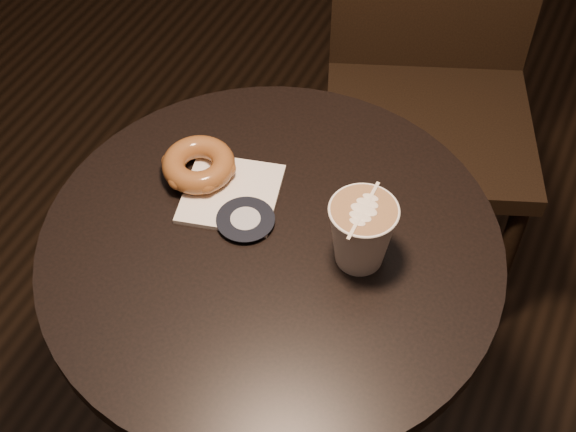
{
  "coord_description": "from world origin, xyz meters",
  "views": [
    {
      "loc": [
        0.34,
        -0.66,
        1.7
      ],
      "look_at": [
        0.01,
        0.03,
        0.79
      ],
      "focal_mm": 50.0,
      "sensor_mm": 36.0,
      "label": 1
    }
  ],
  "objects_px": {
    "chair": "(434,52)",
    "latte_cup": "(361,234)",
    "pastry_bag": "(231,194)",
    "cafe_table": "(272,314)",
    "doughnut": "(199,164)"
  },
  "relations": [
    {
      "from": "chair",
      "to": "pastry_bag",
      "type": "height_order",
      "value": "chair"
    },
    {
      "from": "latte_cup",
      "to": "doughnut",
      "type": "bearing_deg",
      "value": 171.51
    },
    {
      "from": "cafe_table",
      "to": "latte_cup",
      "type": "distance_m",
      "value": 0.29
    },
    {
      "from": "cafe_table",
      "to": "latte_cup",
      "type": "xyz_separation_m",
      "value": [
        0.13,
        0.03,
        0.25
      ]
    },
    {
      "from": "pastry_bag",
      "to": "doughnut",
      "type": "distance_m",
      "value": 0.07
    },
    {
      "from": "cafe_table",
      "to": "latte_cup",
      "type": "bearing_deg",
      "value": 12.26
    },
    {
      "from": "cafe_table",
      "to": "latte_cup",
      "type": "relative_size",
      "value": 6.79
    },
    {
      "from": "chair",
      "to": "pastry_bag",
      "type": "bearing_deg",
      "value": -123.96
    },
    {
      "from": "chair",
      "to": "pastry_bag",
      "type": "distance_m",
      "value": 0.67
    },
    {
      "from": "chair",
      "to": "doughnut",
      "type": "height_order",
      "value": "chair"
    },
    {
      "from": "cafe_table",
      "to": "chair",
      "type": "bearing_deg",
      "value": 86.37
    },
    {
      "from": "pastry_bag",
      "to": "chair",
      "type": "bearing_deg",
      "value": 63.73
    },
    {
      "from": "latte_cup",
      "to": "cafe_table",
      "type": "bearing_deg",
      "value": -167.74
    },
    {
      "from": "chair",
      "to": "latte_cup",
      "type": "height_order",
      "value": "chair"
    },
    {
      "from": "chair",
      "to": "latte_cup",
      "type": "relative_size",
      "value": 10.01
    }
  ]
}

